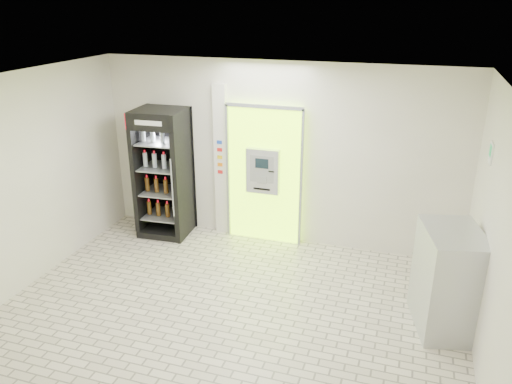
% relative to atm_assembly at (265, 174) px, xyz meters
% --- Properties ---
extents(ground, '(6.00, 6.00, 0.00)m').
position_rel_atm_assembly_xyz_m(ground, '(0.20, -2.41, -1.17)').
color(ground, beige).
rests_on(ground, ground).
extents(room_shell, '(6.00, 6.00, 6.00)m').
position_rel_atm_assembly_xyz_m(room_shell, '(0.20, -2.41, 0.67)').
color(room_shell, silver).
rests_on(room_shell, ground).
extents(atm_assembly, '(1.30, 0.24, 2.33)m').
position_rel_atm_assembly_xyz_m(atm_assembly, '(0.00, 0.00, 0.00)').
color(atm_assembly, '#A1F311').
rests_on(atm_assembly, ground).
extents(pillar, '(0.22, 0.11, 2.60)m').
position_rel_atm_assembly_xyz_m(pillar, '(-0.78, 0.04, 0.13)').
color(pillar, silver).
rests_on(pillar, ground).
extents(beverage_cooler, '(0.86, 0.80, 2.20)m').
position_rel_atm_assembly_xyz_m(beverage_cooler, '(-1.71, -0.28, -0.12)').
color(beverage_cooler, black).
rests_on(beverage_cooler, ground).
extents(steel_cabinet, '(0.87, 1.11, 1.31)m').
position_rel_atm_assembly_xyz_m(steel_cabinet, '(2.86, -1.68, -0.51)').
color(steel_cabinet, '#B2B5BA').
rests_on(steel_cabinet, ground).
extents(exit_sign, '(0.02, 0.22, 0.26)m').
position_rel_atm_assembly_xyz_m(exit_sign, '(3.19, -1.01, 0.95)').
color(exit_sign, white).
rests_on(exit_sign, room_shell).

